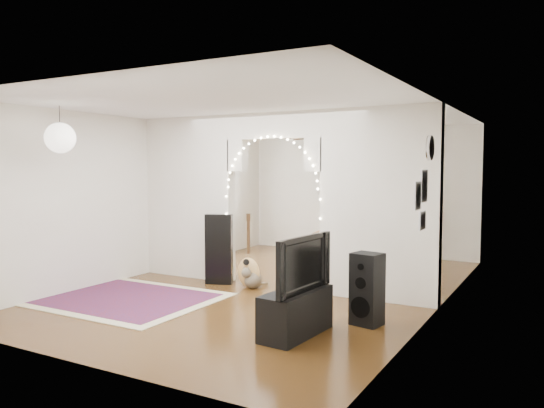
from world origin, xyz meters
The scene contains 25 objects.
floor centered at (0.00, 0.00, 0.00)m, with size 7.50×7.50×0.00m, color black.
ceiling centered at (0.00, 0.00, 2.70)m, with size 5.00×7.50×0.02m, color white.
wall_back centered at (0.00, 3.75, 1.35)m, with size 5.00×0.02×2.70m, color silver.
wall_front centered at (0.00, -3.75, 1.35)m, with size 5.00×0.02×2.70m, color silver.
wall_left centered at (-2.50, 0.00, 1.35)m, with size 0.02×7.50×2.70m, color silver.
wall_right centered at (2.50, 0.00, 1.35)m, with size 0.02×7.50×2.70m, color silver.
divider_wall centered at (0.00, 0.00, 1.42)m, with size 5.00×0.20×2.70m.
fairy_lights centered at (0.00, -0.13, 1.55)m, with size 1.64×0.04×1.60m, color #FFEABF, non-canonical shape.
window centered at (-2.47, 1.80, 1.50)m, with size 0.04×1.20×1.40m, color white.
wall_clock centered at (2.48, -0.60, 2.10)m, with size 0.31×0.31×0.03m, color white.
picture_frames centered at (2.48, -1.00, 1.50)m, with size 0.02×0.50×0.70m, color white, non-canonical shape.
paper_lantern centered at (-1.90, -2.40, 2.25)m, with size 0.40×0.40×0.40m, color white.
ceiling_fan centered at (0.00, 2.00, 2.40)m, with size 1.10×1.10×0.30m, color #BD843F, non-canonical shape.
area_rug centered at (-1.60, -1.70, 0.01)m, with size 2.71×2.02×0.02m, color maroon.
guitar_case centered at (-0.88, -0.25, 0.56)m, with size 0.43×0.14×1.12m, color black.
acoustic_guitar centered at (-0.33, -0.25, 0.43)m, with size 0.41×0.26×0.98m.
tabby_cat centered at (-0.25, -0.27, 0.15)m, with size 0.31×0.56×0.37m.
floor_speaker centered at (1.91, -1.21, 0.43)m, with size 0.38×0.35×0.86m.
media_console centered at (1.35, -1.97, 0.25)m, with size 0.40×1.00×0.50m, color black.
tv centered at (1.35, -1.97, 0.81)m, with size 1.07×0.14×0.62m, color black.
bookcase centered at (0.35, 3.50, 0.77)m, with size 1.49×0.38×1.53m, color beige.
dining_table centered at (0.73, 1.43, 0.68)m, with size 1.32×1.00×0.76m.
flower_vase centered at (0.73, 1.43, 0.85)m, with size 0.18×0.18×0.19m, color white.
dining_chair_left centered at (0.03, 2.22, 0.21)m, with size 0.45×0.46×0.42m, color brown.
dining_chair_right centered at (0.21, 0.50, 0.27)m, with size 0.57×0.59×0.54m, color brown.
Camera 1 is at (3.94, -7.15, 1.87)m, focal length 35.00 mm.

